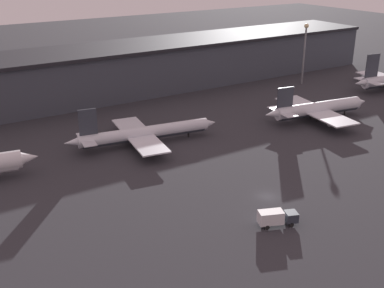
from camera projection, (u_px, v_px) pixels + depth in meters
ground at (267, 196)px, 103.83m from camera, size 600.00×600.00×0.00m
terminal_building at (100, 72)px, 172.60m from camera, size 239.59×28.17×17.34m
airplane_2 at (143, 133)px, 131.09m from camera, size 43.34×30.31×11.87m
airplane_3 at (317, 109)px, 149.92m from camera, size 38.29×32.41×11.77m
service_vehicle_1 at (276, 217)px, 92.24m from camera, size 8.02×5.10×3.19m
lamp_post_1 at (305, 46)px, 186.70m from camera, size 1.80×1.80×23.53m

